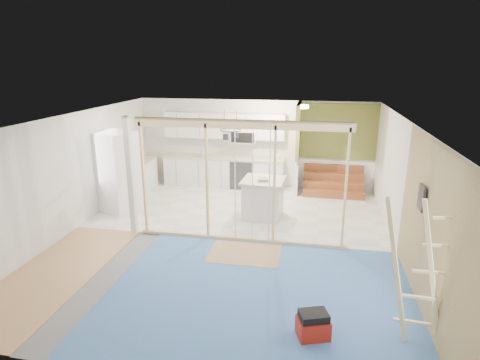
% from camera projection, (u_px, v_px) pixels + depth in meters
% --- Properties ---
extents(room, '(7.01, 8.01, 2.61)m').
position_uv_depth(room, '(226.00, 182.00, 8.24)').
color(room, slate).
rests_on(room, ground).
extents(floor_overlays, '(7.00, 8.00, 0.03)m').
position_uv_depth(floor_overlays, '(230.00, 238.00, 8.66)').
color(floor_overlays, silver).
rests_on(floor_overlays, room).
extents(stud_frame, '(4.66, 0.14, 2.60)m').
position_uv_depth(stud_frame, '(213.00, 167.00, 8.20)').
color(stud_frame, '#F1DE93').
rests_on(stud_frame, room).
extents(base_cabinets, '(4.45, 2.24, 0.93)m').
position_uv_depth(base_cabinets, '(198.00, 174.00, 11.93)').
color(base_cabinets, white).
rests_on(base_cabinets, room).
extents(upper_cabinets, '(3.60, 0.41, 0.85)m').
position_uv_depth(upper_cabinets, '(226.00, 127.00, 11.84)').
color(upper_cabinets, white).
rests_on(upper_cabinets, room).
extents(green_partition, '(2.25, 1.51, 2.60)m').
position_uv_depth(green_partition, '(324.00, 161.00, 11.43)').
color(green_partition, olive).
rests_on(green_partition, room).
extents(pot_rack, '(0.52, 0.52, 0.72)m').
position_uv_depth(pot_rack, '(230.00, 132.00, 9.88)').
color(pot_rack, black).
rests_on(pot_rack, room).
extents(sheathing_panel, '(0.02, 4.00, 2.60)m').
position_uv_depth(sheathing_panel, '(432.00, 235.00, 5.74)').
color(sheathing_panel, tan).
rests_on(sheathing_panel, room).
extents(electrical_panel, '(0.04, 0.30, 0.40)m').
position_uv_depth(electrical_panel, '(422.00, 198.00, 6.22)').
color(electrical_panel, '#353439').
rests_on(electrical_panel, room).
extents(ceiling_light, '(0.32, 0.32, 0.08)m').
position_uv_depth(ceiling_light, '(303.00, 107.00, 10.47)').
color(ceiling_light, '#FFEABF').
rests_on(ceiling_light, room).
extents(fridge, '(1.14, 1.09, 2.03)m').
position_uv_depth(fridge, '(117.00, 172.00, 10.03)').
color(fridge, white).
rests_on(fridge, room).
extents(island, '(1.05, 1.05, 0.97)m').
position_uv_depth(island, '(263.00, 199.00, 9.71)').
color(island, silver).
rests_on(island, room).
extents(bowl, '(0.32, 0.32, 0.07)m').
position_uv_depth(bowl, '(263.00, 179.00, 9.48)').
color(bowl, silver).
rests_on(bowl, island).
extents(soap_bottle_a, '(0.15, 0.15, 0.33)m').
position_uv_depth(soap_bottle_a, '(203.00, 151.00, 11.97)').
color(soap_bottle_a, '#A2A9B5').
rests_on(soap_bottle_a, base_cabinets).
extents(soap_bottle_b, '(0.12, 0.12, 0.22)m').
position_uv_depth(soap_bottle_b, '(277.00, 155.00, 11.71)').
color(soap_bottle_b, white).
rests_on(soap_bottle_b, base_cabinets).
extents(toolbox, '(0.50, 0.44, 0.40)m').
position_uv_depth(toolbox, '(313.00, 326.00, 5.51)').
color(toolbox, '#A11B0E').
rests_on(toolbox, room).
extents(ladder, '(1.06, 0.23, 2.01)m').
position_uv_depth(ladder, '(419.00, 273.00, 5.25)').
color(ladder, '#EFDC92').
rests_on(ladder, room).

